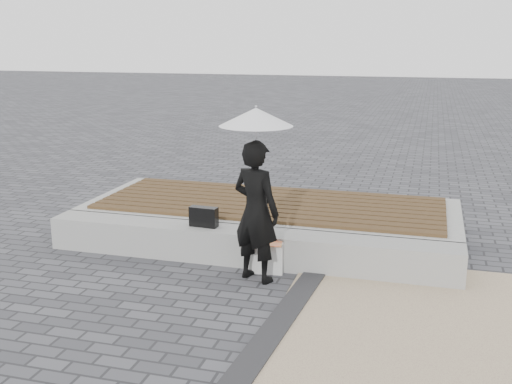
% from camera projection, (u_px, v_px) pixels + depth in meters
% --- Properties ---
extents(ground, '(80.00, 80.00, 0.00)m').
position_uv_depth(ground, '(197.00, 318.00, 5.89)').
color(ground, '#4C4C51').
rests_on(ground, ground).
extents(edging_band, '(0.61, 5.20, 0.04)m').
position_uv_depth(edging_band, '(258.00, 352.00, 5.22)').
color(edging_band, '#29292B').
rests_on(edging_band, ground).
extents(seating_ledge, '(5.00, 0.45, 0.40)m').
position_uv_depth(seating_ledge, '(245.00, 246.00, 7.33)').
color(seating_ledge, gray).
rests_on(seating_ledge, ground).
extents(timber_platform, '(5.00, 2.00, 0.40)m').
position_uv_depth(timber_platform, '(271.00, 218.00, 8.45)').
color(timber_platform, '#AAABA5').
rests_on(timber_platform, ground).
extents(timber_decking, '(4.60, 1.80, 0.04)m').
position_uv_depth(timber_decking, '(271.00, 203.00, 8.40)').
color(timber_decking, '#503920').
rests_on(timber_decking, timber_platform).
extents(woman, '(0.67, 0.56, 1.57)m').
position_uv_depth(woman, '(256.00, 211.00, 6.66)').
color(woman, black).
rests_on(woman, ground).
extents(parasol, '(0.78, 0.78, 1.00)m').
position_uv_depth(parasol, '(256.00, 117.00, 6.41)').
color(parasol, '#ADACB2').
rests_on(parasol, ground).
extents(handbag, '(0.35, 0.14, 0.24)m').
position_uv_depth(handbag, '(204.00, 217.00, 7.39)').
color(handbag, black).
rests_on(handbag, seating_ledge).
extents(canvas_tote, '(0.36, 0.18, 0.37)m').
position_uv_depth(canvas_tote, '(268.00, 257.00, 7.00)').
color(canvas_tote, silver).
rests_on(canvas_tote, ground).
extents(magazine, '(0.38, 0.30, 0.01)m').
position_uv_depth(magazine, '(267.00, 243.00, 6.91)').
color(magazine, '#F53B45').
rests_on(magazine, canvas_tote).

